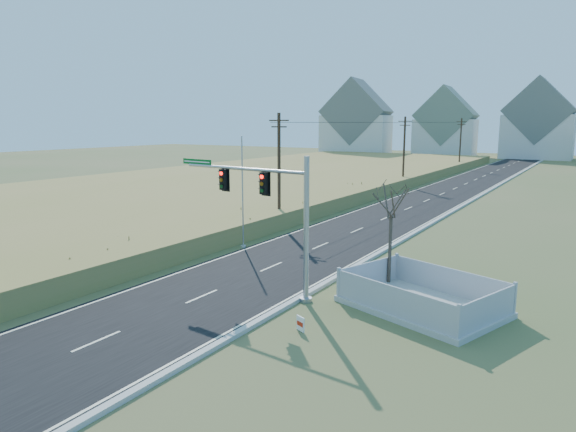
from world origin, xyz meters
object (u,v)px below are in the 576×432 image
object	(u,v)px
flagpole	(243,204)
bare_tree	(392,198)
traffic_signal_mast	(275,209)
fence_enclosure	(422,303)
open_sign	(300,324)

from	to	relation	value
flagpole	bare_tree	size ratio (longest dim) A/B	1.31
bare_tree	traffic_signal_mast	bearing A→B (deg)	-137.88
traffic_signal_mast	bare_tree	distance (m)	5.86
fence_enclosure	bare_tree	bearing A→B (deg)	155.70
fence_enclosure	bare_tree	xyz separation A→B (m)	(-2.40, 2.25, 4.25)
open_sign	flagpole	xyz separation A→B (m)	(-10.34, 10.12, 2.62)
traffic_signal_mast	fence_enclosure	size ratio (longest dim) A/B	1.10
flagpole	open_sign	bearing A→B (deg)	-44.38
traffic_signal_mast	flagpole	distance (m)	9.81
flagpole	traffic_signal_mast	bearing A→B (deg)	-44.26
fence_enclosure	open_sign	size ratio (longest dim) A/B	12.73
flagpole	fence_enclosure	bearing A→B (deg)	-20.49
open_sign	bare_tree	bearing A→B (deg)	106.92
traffic_signal_mast	flagpole	size ratio (longest dim) A/B	1.15
traffic_signal_mast	open_sign	distance (m)	6.12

